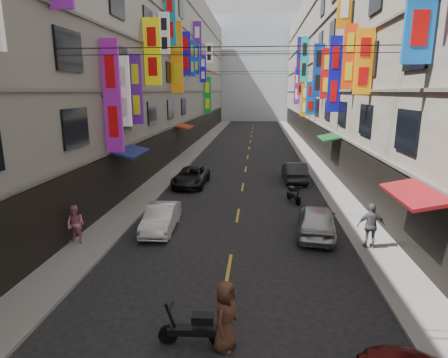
% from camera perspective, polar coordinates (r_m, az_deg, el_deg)
% --- Properties ---
extents(sidewalk_left, '(2.00, 90.00, 0.12)m').
position_cam_1_polar(sidewalk_left, '(37.88, -5.48, 3.57)').
color(sidewalk_left, slate).
rests_on(sidewalk_left, ground).
extents(sidewalk_right, '(2.00, 90.00, 0.12)m').
position_cam_1_polar(sidewalk_right, '(37.57, 12.84, 3.22)').
color(sidewalk_right, slate).
rests_on(sidewalk_right, ground).
extents(building_row_left, '(10.14, 90.00, 19.00)m').
position_cam_1_polar(building_row_left, '(39.05, -14.89, 17.38)').
color(building_row_left, gray).
rests_on(building_row_left, ground).
extents(building_row_right, '(10.14, 90.00, 19.00)m').
position_cam_1_polar(building_row_right, '(38.45, 22.87, 16.89)').
color(building_row_right, '#AA9E8F').
rests_on(building_row_right, ground).
extents(haze_block, '(18.00, 8.00, 22.00)m').
position_cam_1_polar(haze_block, '(86.83, 4.75, 16.22)').
color(haze_block, '#ABB4BF').
rests_on(haze_block, ground).
extents(shop_signage, '(14.00, 55.00, 12.16)m').
position_cam_1_polar(shop_signage, '(29.60, 3.45, 18.67)').
color(shop_signage, '#0E35AB').
rests_on(shop_signage, ground).
extents(street_awnings, '(13.99, 35.20, 0.41)m').
position_cam_1_polar(street_awnings, '(21.09, -0.94, 4.06)').
color(street_awnings, '#134923').
rests_on(street_awnings, ground).
extents(overhead_cables, '(14.00, 38.04, 1.24)m').
position_cam_1_polar(overhead_cables, '(24.84, 3.10, 18.84)').
color(overhead_cables, black).
rests_on(overhead_cables, ground).
extents(lane_markings, '(0.12, 80.20, 0.01)m').
position_cam_1_polar(lane_markings, '(34.30, 3.50, 2.51)').
color(lane_markings, gold).
rests_on(lane_markings, ground).
extents(scooter_crossing, '(1.80, 0.50, 1.14)m').
position_cam_1_polar(scooter_crossing, '(10.30, -4.54, -21.81)').
color(scooter_crossing, black).
rests_on(scooter_crossing, ground).
extents(scooter_far_right, '(0.76, 1.75, 1.14)m').
position_cam_1_polar(scooter_far_right, '(22.32, 10.55, -2.38)').
color(scooter_far_right, black).
rests_on(scooter_far_right, ground).
extents(car_left_mid, '(1.45, 3.76, 1.22)m').
position_cam_1_polar(car_left_mid, '(17.74, -9.59, -5.87)').
color(car_left_mid, silver).
rests_on(car_left_mid, ground).
extents(car_left_far, '(2.20, 4.57, 1.26)m').
position_cam_1_polar(car_left_far, '(25.86, -5.04, 0.36)').
color(car_left_far, black).
rests_on(car_left_far, ground).
extents(car_right_mid, '(2.19, 4.31, 1.41)m').
position_cam_1_polar(car_right_mid, '(17.43, 13.92, -6.10)').
color(car_right_mid, '#B9BABE').
rests_on(car_right_mid, ground).
extents(car_right_far, '(1.64, 4.31, 1.40)m').
position_cam_1_polar(car_right_far, '(27.43, 10.68, 1.08)').
color(car_right_far, '#25262C').
rests_on(car_right_far, ground).
extents(pedestrian_lfar, '(0.88, 0.67, 1.64)m').
position_cam_1_polar(pedestrian_lfar, '(16.87, -21.68, -6.47)').
color(pedestrian_lfar, '#CF6D8A').
rests_on(pedestrian_lfar, sidewalk_left).
extents(pedestrian_rfar, '(1.12, 0.67, 1.87)m').
position_cam_1_polar(pedestrian_rfar, '(16.34, 21.52, -6.66)').
color(pedestrian_rfar, '#58585A').
rests_on(pedestrian_rfar, sidewalk_right).
extents(pedestrian_crossing, '(0.85, 1.03, 1.83)m').
position_cam_1_polar(pedestrian_crossing, '(9.89, 0.18, -20.13)').
color(pedestrian_crossing, '#4D2E1F').
rests_on(pedestrian_crossing, ground).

